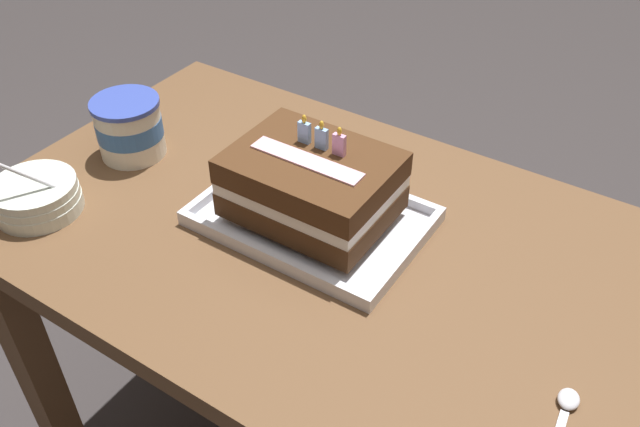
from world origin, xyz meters
TOP-DOWN VIEW (x-y plane):
  - dining_table at (0.00, 0.00)m, footprint 1.10×0.66m
  - foil_tray at (-0.04, 0.01)m, footprint 0.34×0.23m
  - birthday_cake at (-0.04, 0.01)m, footprint 0.24×0.18m
  - bowl_stack at (-0.42, -0.20)m, footprint 0.14×0.14m
  - ice_cream_tub at (-0.41, -0.00)m, footprint 0.12×0.12m
  - serving_spoon_near_tray at (0.40, -0.12)m, footprint 0.03×0.15m

SIDE VIEW (x-z plane):
  - dining_table at x=0.00m, z-range 0.25..1.00m
  - serving_spoon_near_tray at x=0.40m, z-range 0.75..0.76m
  - foil_tray at x=-0.04m, z-range 0.74..0.77m
  - bowl_stack at x=-0.42m, z-range 0.72..0.83m
  - ice_cream_tub at x=-0.41m, z-range 0.75..0.85m
  - birthday_cake at x=-0.04m, z-range 0.75..0.89m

